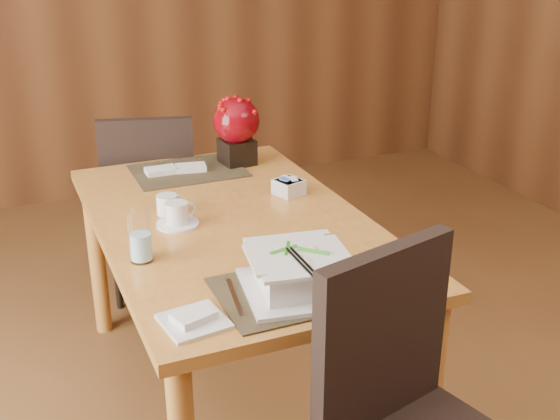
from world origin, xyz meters
name	(u,v)px	position (x,y,z in m)	size (l,w,h in m)	color
dining_table	(233,245)	(0.00, 0.60, 0.65)	(0.90, 1.50, 0.75)	#BF7D35
placemat_near	(297,290)	(0.00, 0.05, 0.75)	(0.45, 0.33, 0.01)	black
placemat_far	(188,171)	(0.00, 1.15, 0.75)	(0.45, 0.33, 0.01)	black
soup_setting	(298,273)	(0.00, 0.04, 0.81)	(0.34, 0.34, 0.12)	silver
coffee_cup	(177,216)	(-0.19, 0.63, 0.79)	(0.15, 0.15, 0.08)	silver
water_glass	(140,236)	(-0.36, 0.41, 0.83)	(0.07, 0.07, 0.17)	white
creamer_jug	(167,204)	(-0.19, 0.74, 0.79)	(0.10, 0.10, 0.07)	silver
sugar_caddy	(289,187)	(0.28, 0.75, 0.78)	(0.10, 0.10, 0.06)	silver
berry_decor	(236,127)	(0.22, 1.16, 0.91)	(0.20, 0.20, 0.29)	black
napkins_far	(178,169)	(-0.04, 1.15, 0.77)	(0.25, 0.09, 0.02)	silver
bread_plate	(194,321)	(-0.32, 0.00, 0.76)	(0.16, 0.16, 0.01)	silver
near_chair	(412,417)	(0.15, -0.34, 0.55)	(0.56, 0.56, 0.98)	black
far_chair	(151,197)	(-0.09, 1.50, 0.52)	(0.53, 0.53, 0.93)	black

